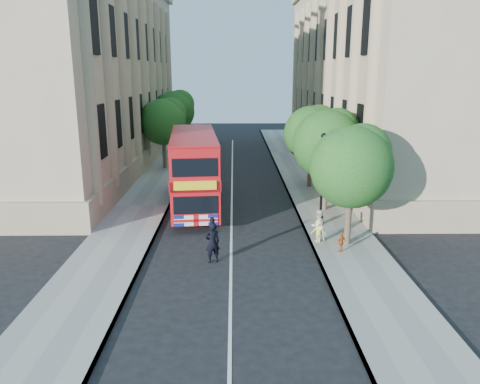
{
  "coord_description": "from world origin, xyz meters",
  "views": [
    {
      "loc": [
        0.15,
        -18.98,
        8.49
      ],
      "look_at": [
        0.47,
        4.94,
        2.3
      ],
      "focal_mm": 35.0,
      "sensor_mm": 36.0,
      "label": 1
    }
  ],
  "objects_px": {
    "lamp_post": "(322,183)",
    "police_constable": "(212,243)",
    "woman_pedestrian": "(318,225)",
    "double_decker_bus": "(194,168)",
    "box_van": "(191,175)"
  },
  "relations": [
    {
      "from": "lamp_post",
      "to": "police_constable",
      "type": "xyz_separation_m",
      "value": [
        -5.84,
        -5.0,
        -1.56
      ]
    },
    {
      "from": "double_decker_bus",
      "to": "box_van",
      "type": "bearing_deg",
      "value": 92.74
    },
    {
      "from": "double_decker_bus",
      "to": "woman_pedestrian",
      "type": "relative_size",
      "value": 6.25
    },
    {
      "from": "lamp_post",
      "to": "double_decker_bus",
      "type": "distance_m",
      "value": 8.26
    },
    {
      "from": "lamp_post",
      "to": "police_constable",
      "type": "height_order",
      "value": "lamp_post"
    },
    {
      "from": "double_decker_bus",
      "to": "lamp_post",
      "type": "bearing_deg",
      "value": -32.51
    },
    {
      "from": "lamp_post",
      "to": "box_van",
      "type": "xyz_separation_m",
      "value": [
        -7.9,
        7.62,
        -1.2
      ]
    },
    {
      "from": "double_decker_bus",
      "to": "police_constable",
      "type": "height_order",
      "value": "double_decker_bus"
    },
    {
      "from": "police_constable",
      "to": "box_van",
      "type": "bearing_deg",
      "value": -100.93
    },
    {
      "from": "double_decker_bus",
      "to": "police_constable",
      "type": "distance_m",
      "value": 9.04
    },
    {
      "from": "lamp_post",
      "to": "box_van",
      "type": "height_order",
      "value": "lamp_post"
    },
    {
      "from": "police_constable",
      "to": "woman_pedestrian",
      "type": "relative_size",
      "value": 1.15
    },
    {
      "from": "lamp_post",
      "to": "woman_pedestrian",
      "type": "distance_m",
      "value": 3.12
    },
    {
      "from": "box_van",
      "to": "police_constable",
      "type": "xyz_separation_m",
      "value": [
        2.07,
        -12.62,
        -0.37
      ]
    },
    {
      "from": "box_van",
      "to": "double_decker_bus",
      "type": "bearing_deg",
      "value": -79.61
    }
  ]
}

